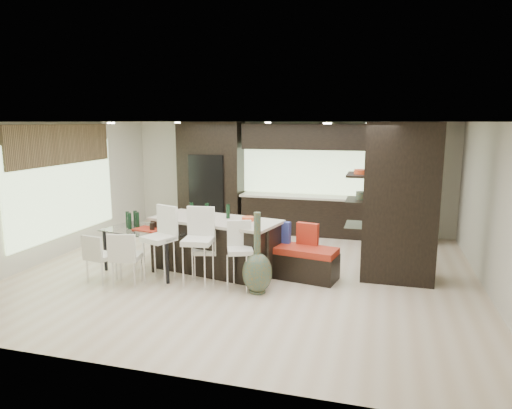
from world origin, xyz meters
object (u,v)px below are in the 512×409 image
(chair_far, at_px, (101,260))
(chair_end, at_px, (206,254))
(floor_vase, at_px, (257,253))
(stool_left, at_px, (159,252))
(kitchen_island, at_px, (216,245))
(stool_right, at_px, (240,263))
(bench, at_px, (296,262))
(chair_near, at_px, (127,260))
(stool_mid, at_px, (198,255))
(dining_table, at_px, (149,250))

(chair_far, xyz_separation_m, chair_end, (1.61, 0.74, 0.02))
(floor_vase, bearing_deg, stool_left, 178.79)
(kitchen_island, xyz_separation_m, chair_far, (-1.67, -1.10, -0.09))
(stool_right, height_order, chair_far, stool_right)
(bench, height_order, chair_far, chair_far)
(bench, bearing_deg, chair_near, -146.06)
(stool_mid, bearing_deg, chair_near, -173.23)
(chair_near, bearing_deg, stool_left, 20.14)
(dining_table, distance_m, chair_end, 1.10)
(stool_mid, distance_m, floor_vase, 1.03)
(bench, height_order, dining_table, dining_table)
(kitchen_island, bearing_deg, chair_end, -87.61)
(stool_mid, bearing_deg, dining_table, 150.80)
(floor_vase, height_order, dining_table, floor_vase)
(stool_left, bearing_deg, stool_right, 21.90)
(stool_mid, height_order, chair_end, stool_mid)
(stool_left, relative_size, chair_end, 1.28)
(kitchen_island, xyz_separation_m, chair_end, (-0.06, -0.35, -0.08))
(chair_far, bearing_deg, stool_mid, 19.06)
(bench, height_order, floor_vase, floor_vase)
(chair_far, bearing_deg, floor_vase, 14.95)
(chair_end, bearing_deg, kitchen_island, -25.55)
(kitchen_island, bearing_deg, stool_right, -35.86)
(floor_vase, distance_m, chair_far, 2.71)
(stool_right, xyz_separation_m, bench, (0.76, 0.82, -0.17))
(bench, relative_size, dining_table, 0.90)
(bench, xyz_separation_m, floor_vase, (-0.45, -0.89, 0.38))
(bench, bearing_deg, kitchen_island, -168.45)
(chair_end, bearing_deg, floor_vase, -130.95)
(floor_vase, height_order, chair_end, floor_vase)
(kitchen_island, relative_size, stool_right, 2.59)
(stool_left, distance_m, chair_end, 0.82)
(kitchen_island, distance_m, chair_far, 2.00)
(stool_left, height_order, dining_table, stool_left)
(stool_left, height_order, chair_far, stool_left)
(kitchen_island, relative_size, chair_end, 2.85)
(stool_mid, relative_size, dining_table, 0.66)
(stool_mid, height_order, chair_far, stool_mid)
(kitchen_island, xyz_separation_m, floor_vase, (1.02, -0.87, 0.17))
(dining_table, relative_size, chair_end, 1.97)
(stool_mid, xyz_separation_m, chair_far, (-1.67, -0.26, -0.14))
(stool_right, relative_size, dining_table, 0.56)
(chair_near, height_order, chair_end, chair_near)
(dining_table, relative_size, chair_far, 2.06)
(stool_left, height_order, chair_end, stool_left)
(stool_left, bearing_deg, dining_table, 154.01)
(kitchen_island, bearing_deg, stool_left, -118.35)
(stool_mid, relative_size, floor_vase, 0.81)
(stool_mid, xyz_separation_m, dining_table, (-1.17, 0.48, -0.14))
(stool_right, relative_size, bench, 0.62)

